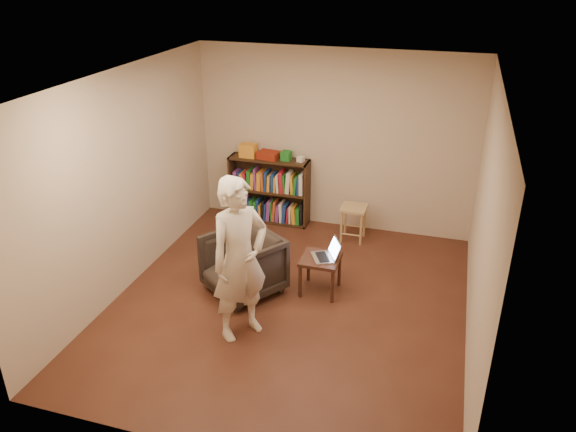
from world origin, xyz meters
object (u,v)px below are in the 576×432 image
(bookshelf, at_px, (270,194))
(laptop, at_px, (327,254))
(side_table, at_px, (320,263))
(person, at_px, (240,260))
(armchair, at_px, (243,265))
(stool, at_px, (354,213))

(bookshelf, relative_size, laptop, 2.92)
(side_table, relative_size, person, 0.26)
(bookshelf, bearing_deg, armchair, -80.55)
(bookshelf, xyz_separation_m, side_table, (1.21, -1.72, -0.06))
(armchair, height_order, laptop, armchair)
(stool, height_order, side_table, stool)
(stool, distance_m, person, 2.63)
(stool, distance_m, side_table, 1.46)
(armchair, bearing_deg, bookshelf, 133.93)
(side_table, bearing_deg, stool, 85.24)
(stool, bearing_deg, side_table, -94.76)
(armchair, relative_size, person, 0.45)
(stool, distance_m, armchair, 1.99)
(armchair, distance_m, person, 0.96)
(bookshelf, height_order, stool, bookshelf)
(bookshelf, xyz_separation_m, armchair, (0.33, -1.99, -0.07))
(bookshelf, distance_m, laptop, 2.13)
(stool, relative_size, side_table, 1.11)
(bookshelf, height_order, person, person)
(armchair, bearing_deg, laptop, 51.45)
(laptop, bearing_deg, side_table, -100.12)
(stool, relative_size, person, 0.28)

